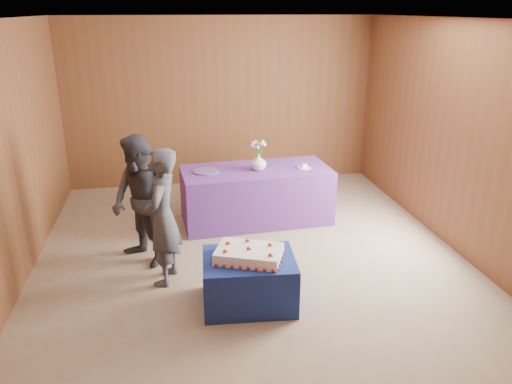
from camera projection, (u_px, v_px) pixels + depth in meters
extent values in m
plane|color=gray|center=(253.00, 263.00, 5.82)|extent=(6.00, 6.00, 0.00)
cube|color=brown|center=(221.00, 103.00, 8.12)|extent=(5.00, 0.04, 2.70)
cube|color=brown|center=(351.00, 305.00, 2.58)|extent=(5.00, 0.04, 2.70)
cube|color=brown|center=(4.00, 164.00, 4.93)|extent=(0.04, 6.00, 2.70)
cube|color=brown|center=(465.00, 141.00, 5.76)|extent=(0.04, 6.00, 2.70)
cube|color=white|center=(252.00, 19.00, 4.88)|extent=(5.00, 6.00, 0.04)
cube|color=navy|center=(249.00, 281.00, 4.96)|extent=(0.95, 0.77, 0.50)
cube|color=#693592|center=(256.00, 195.00, 6.88)|extent=(2.05, 1.02, 0.75)
cube|color=white|center=(249.00, 254.00, 4.83)|extent=(0.73, 0.62, 0.11)
sphere|color=#B31E0D|center=(212.00, 265.00, 4.72)|extent=(0.03, 0.03, 0.03)
sphere|color=#B31E0D|center=(277.00, 271.00, 4.59)|extent=(0.03, 0.03, 0.03)
sphere|color=#B31E0D|center=(224.00, 245.00, 5.10)|extent=(0.03, 0.03, 0.03)
sphere|color=#B31E0D|center=(284.00, 251.00, 4.98)|extent=(0.03, 0.03, 0.03)
sphere|color=#B31E0D|center=(227.00, 250.00, 4.75)|extent=(0.04, 0.04, 0.04)
cone|color=#166018|center=(230.00, 251.00, 4.76)|extent=(0.02, 0.03, 0.02)
sphere|color=#B31E0D|center=(268.00, 244.00, 4.86)|extent=(0.04, 0.04, 0.04)
cone|color=#166018|center=(270.00, 245.00, 4.87)|extent=(0.02, 0.03, 0.02)
sphere|color=#B31E0D|center=(249.00, 247.00, 4.81)|extent=(0.04, 0.04, 0.04)
cone|color=#166018|center=(252.00, 248.00, 4.81)|extent=(0.02, 0.03, 0.02)
imported|color=white|center=(258.00, 162.00, 6.68)|extent=(0.23, 0.23, 0.22)
cylinder|color=#255A24|center=(261.00, 149.00, 6.63)|extent=(0.01, 0.01, 0.14)
sphere|color=#BB9ECC|center=(265.00, 144.00, 6.61)|extent=(0.05, 0.05, 0.05)
cylinder|color=#255A24|center=(260.00, 148.00, 6.64)|extent=(0.01, 0.01, 0.14)
sphere|color=silver|center=(263.00, 143.00, 6.65)|extent=(0.05, 0.05, 0.05)
cylinder|color=#255A24|center=(259.00, 148.00, 6.65)|extent=(0.01, 0.01, 0.14)
sphere|color=#BB9ECC|center=(259.00, 142.00, 6.67)|extent=(0.05, 0.05, 0.05)
cylinder|color=#255A24|center=(257.00, 148.00, 6.65)|extent=(0.01, 0.01, 0.14)
sphere|color=silver|center=(256.00, 142.00, 6.67)|extent=(0.05, 0.05, 0.05)
cylinder|color=#255A24|center=(256.00, 149.00, 6.63)|extent=(0.01, 0.01, 0.14)
sphere|color=#BB9ECC|center=(253.00, 143.00, 6.63)|extent=(0.05, 0.05, 0.05)
cylinder|color=#255A24|center=(256.00, 149.00, 6.61)|extent=(0.01, 0.01, 0.14)
sphere|color=silver|center=(252.00, 144.00, 6.58)|extent=(0.05, 0.05, 0.05)
cylinder|color=#255A24|center=(257.00, 149.00, 6.60)|extent=(0.01, 0.01, 0.14)
sphere|color=#BB9ECC|center=(254.00, 145.00, 6.54)|extent=(0.05, 0.05, 0.05)
cylinder|color=#255A24|center=(258.00, 150.00, 6.59)|extent=(0.01, 0.01, 0.14)
sphere|color=silver|center=(258.00, 145.00, 6.52)|extent=(0.05, 0.05, 0.05)
cylinder|color=#255A24|center=(260.00, 150.00, 6.59)|extent=(0.01, 0.01, 0.14)
sphere|color=#BB9ECC|center=(262.00, 145.00, 6.53)|extent=(0.05, 0.05, 0.05)
cylinder|color=#255A24|center=(261.00, 149.00, 6.61)|extent=(0.01, 0.01, 0.14)
sphere|color=silver|center=(264.00, 145.00, 6.56)|extent=(0.05, 0.05, 0.05)
cylinder|color=#5F478F|center=(206.00, 171.00, 6.63)|extent=(0.40, 0.40, 0.02)
cylinder|color=silver|center=(304.00, 168.00, 6.78)|extent=(0.21, 0.21, 0.01)
cube|color=white|center=(304.00, 166.00, 6.77)|extent=(0.07, 0.07, 0.05)
sphere|color=#B31E0D|center=(305.00, 163.00, 6.74)|extent=(0.02, 0.02, 0.02)
cube|color=silver|center=(312.00, 172.00, 6.60)|extent=(0.25, 0.12, 0.00)
imported|color=#3C3E47|center=(163.00, 217.00, 5.20)|extent=(0.49, 0.62, 1.49)
imported|color=#33323C|center=(141.00, 202.00, 5.58)|extent=(0.89, 0.93, 1.51)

